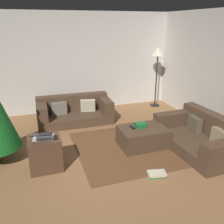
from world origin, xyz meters
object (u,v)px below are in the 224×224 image
at_px(laptop, 43,136).
at_px(gift_box, 141,125).
at_px(couch_left, 74,111).
at_px(ottoman, 143,137).
at_px(couch_right, 202,136).
at_px(tv_remote, 132,127).
at_px(side_table, 45,153).
at_px(corner_lamp, 158,56).
at_px(book_stack, 156,174).

bearing_deg(laptop, gift_box, 9.95).
bearing_deg(couch_left, ottoman, 122.70).
height_order(couch_right, ottoman, couch_right).
bearing_deg(ottoman, tv_remote, 157.29).
height_order(gift_box, side_table, side_table).
xyz_separation_m(ottoman, tv_remote, (-0.19, 0.08, 0.20)).
bearing_deg(laptop, ottoman, 8.24).
distance_m(couch_left, laptop, 2.19).
bearing_deg(ottoman, corner_lamp, 56.44).
bearing_deg(ottoman, laptop, -171.76).
xyz_separation_m(laptop, book_stack, (1.65, -0.75, -0.58)).
bearing_deg(couch_right, laptop, 83.87).
height_order(laptop, book_stack, laptop).
distance_m(couch_right, laptop, 2.95).
distance_m(couch_right, gift_box, 1.20).
distance_m(ottoman, book_stack, 1.06).
xyz_separation_m(couch_right, book_stack, (-1.27, -0.55, -0.21)).
relative_size(tv_remote, laptop, 0.39).
height_order(couch_right, side_table, couch_right).
distance_m(couch_left, tv_remote, 1.85).
relative_size(tv_remote, corner_lamp, 0.09).
distance_m(couch_left, gift_box, 1.95).
height_order(couch_right, book_stack, couch_right).
bearing_deg(gift_box, couch_right, -26.27).
xyz_separation_m(gift_box, laptop, (-1.86, -0.33, 0.20)).
distance_m(couch_right, ottoman, 1.14).
bearing_deg(couch_right, side_table, 82.85).
height_order(tv_remote, book_stack, tv_remote).
distance_m(tv_remote, side_table, 1.72).
bearing_deg(book_stack, ottoman, 76.96).
bearing_deg(book_stack, couch_left, 106.45).
height_order(side_table, corner_lamp, corner_lamp).
xyz_separation_m(side_table, book_stack, (1.64, -0.80, -0.24)).
relative_size(couch_right, gift_box, 8.59).
distance_m(couch_left, couch_right, 3.02).
bearing_deg(ottoman, gift_box, 117.32).
xyz_separation_m(ottoman, laptop, (-1.89, -0.27, 0.43)).
bearing_deg(tv_remote, side_table, -174.25).
bearing_deg(couch_right, ottoman, 63.25).
relative_size(couch_left, couch_right, 1.03).
relative_size(side_table, corner_lamp, 0.33).
relative_size(couch_right, tv_remote, 10.85).
bearing_deg(couch_left, corner_lamp, -168.57).
distance_m(side_table, corner_lamp, 4.24).
relative_size(ottoman, gift_box, 4.50).
distance_m(couch_right, corner_lamp, 2.91).
bearing_deg(laptop, couch_left, 67.02).
xyz_separation_m(ottoman, side_table, (-1.88, -0.22, 0.09)).
bearing_deg(gift_box, ottoman, -62.68).
bearing_deg(ottoman, side_table, -173.26).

